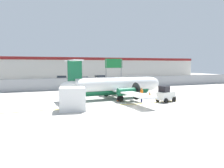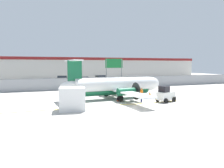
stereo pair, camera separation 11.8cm
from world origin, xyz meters
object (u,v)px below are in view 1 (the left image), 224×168
at_px(commuter_airplane, 116,86).
at_px(parked_car_7, 149,80).
at_px(cargo_container, 72,99).
at_px(parked_car_6, 131,80).
at_px(parked_car_4, 83,80).
at_px(baggage_tug, 166,95).
at_px(traffic_cone_far_left, 120,94).
at_px(traffic_cone_near_left, 150,93).
at_px(highway_sign, 114,66).
at_px(parked_car_3, 62,79).
at_px(parked_car_2, 49,82).
at_px(traffic_cone_near_right, 119,98).
at_px(parked_car_5, 100,78).
at_px(parked_car_0, 4,84).
at_px(ground_crew_worker, 142,94).
at_px(parked_car_1, 28,83).

height_order(commuter_airplane, parked_car_7, commuter_airplane).
distance_m(cargo_container, parked_car_6, 29.11).
distance_m(parked_car_4, parked_car_7, 14.69).
xyz_separation_m(baggage_tug, traffic_cone_far_left, (-3.21, 5.95, -0.54)).
bearing_deg(traffic_cone_near_left, highway_sign, 91.19).
xyz_separation_m(traffic_cone_far_left, parked_car_3, (-4.13, 25.82, 0.58)).
height_order(parked_car_2, parked_car_3, same).
bearing_deg(parked_car_3, traffic_cone_far_left, -73.58).
xyz_separation_m(traffic_cone_near_right, parked_car_2, (-6.25, 20.54, 0.58)).
bearing_deg(traffic_cone_near_right, parked_car_5, 76.61).
height_order(cargo_container, parked_car_0, cargo_container).
height_order(ground_crew_worker, cargo_container, cargo_container).
bearing_deg(parked_car_1, parked_car_3, 56.76).
relative_size(parked_car_4, parked_car_7, 1.02).
relative_size(baggage_tug, parked_car_6, 0.60).
height_order(baggage_tug, traffic_cone_far_left, baggage_tug).
bearing_deg(traffic_cone_near_left, parked_car_3, 107.60).
bearing_deg(traffic_cone_far_left, baggage_tug, -61.64).
xyz_separation_m(ground_crew_worker, parked_car_7, (13.12, 20.33, -0.06)).
relative_size(traffic_cone_near_right, parked_car_2, 0.15).
bearing_deg(parked_car_2, baggage_tug, -62.84).
bearing_deg(cargo_container, parked_car_0, 118.21).
xyz_separation_m(traffic_cone_near_left, parked_car_4, (-4.55, 20.66, 0.58)).
bearing_deg(parked_car_6, commuter_airplane, 60.34).
distance_m(commuter_airplane, traffic_cone_far_left, 2.34).
distance_m(commuter_airplane, parked_car_2, 19.85).
bearing_deg(highway_sign, traffic_cone_near_right, -109.62).
distance_m(parked_car_5, parked_car_7, 12.89).
bearing_deg(ground_crew_worker, parked_car_5, 118.27).
distance_m(parked_car_3, parked_car_6, 16.79).
xyz_separation_m(parked_car_1, parked_car_2, (3.77, 0.60, 0.00)).
bearing_deg(highway_sign, ground_crew_worker, -101.28).
xyz_separation_m(parked_car_2, highway_sign, (11.95, -4.55, 3.24)).
xyz_separation_m(traffic_cone_near_right, parked_car_7, (15.29, 18.61, 0.58)).
height_order(parked_car_0, parked_car_6, same).
height_order(traffic_cone_near_right, parked_car_7, parked_car_7).
distance_m(parked_car_5, highway_sign, 12.70).
distance_m(parked_car_4, parked_car_6, 10.69).
relative_size(commuter_airplane, cargo_container, 5.96).
bearing_deg(commuter_airplane, parked_car_2, 107.00).
bearing_deg(parked_car_1, parked_car_4, 23.08).
distance_m(parked_car_1, highway_sign, 16.53).
xyz_separation_m(traffic_cone_near_right, parked_car_4, (1.42, 23.45, 0.58)).
bearing_deg(traffic_cone_near_right, parked_car_3, 94.72).
distance_m(traffic_cone_near_left, parked_car_7, 18.37).
distance_m(traffic_cone_near_right, parked_car_3, 29.34).
relative_size(parked_car_2, parked_car_3, 0.97).
height_order(baggage_tug, parked_car_5, baggage_tug).
bearing_deg(parked_car_5, parked_car_1, 19.26).
distance_m(commuter_airplane, parked_car_0, 23.50).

